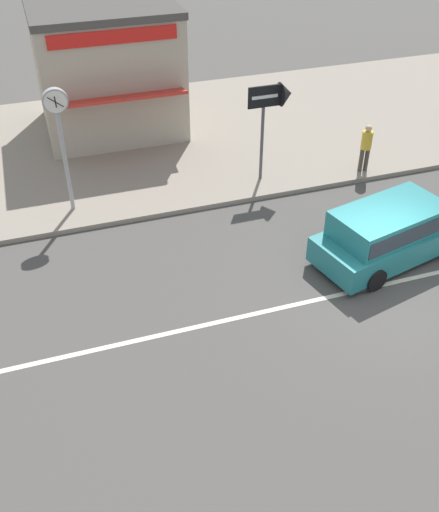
{
  "coord_description": "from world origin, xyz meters",
  "views": [
    {
      "loc": [
        -7.63,
        -9.89,
        9.66
      ],
      "look_at": [
        -3.87,
        1.46,
        0.8
      ],
      "focal_mm": 42.0,
      "sensor_mm": 36.0,
      "label": 1
    }
  ],
  "objects_px": {
    "street_clock": "(58,121)",
    "arrow_signboard": "(280,99)",
    "shopfront_mid_block": "(107,68)",
    "minivan_teal_1": "(391,231)",
    "pedestrian_mid_kerb": "(366,145)"
  },
  "relations": [
    {
      "from": "pedestrian_mid_kerb",
      "to": "shopfront_mid_block",
      "type": "distance_m",
      "value": 9.49
    },
    {
      "from": "street_clock",
      "to": "shopfront_mid_block",
      "type": "bearing_deg",
      "value": 68.01
    },
    {
      "from": "minivan_teal_1",
      "to": "arrow_signboard",
      "type": "height_order",
      "value": "arrow_signboard"
    },
    {
      "from": "street_clock",
      "to": "arrow_signboard",
      "type": "bearing_deg",
      "value": -0.4
    },
    {
      "from": "street_clock",
      "to": "arrow_signboard",
      "type": "height_order",
      "value": "street_clock"
    },
    {
      "from": "street_clock",
      "to": "arrow_signboard",
      "type": "distance_m",
      "value": 6.52
    },
    {
      "from": "pedestrian_mid_kerb",
      "to": "minivan_teal_1",
      "type": "bearing_deg",
      "value": -111.03
    },
    {
      "from": "street_clock",
      "to": "shopfront_mid_block",
      "type": "distance_m",
      "value": 5.9
    },
    {
      "from": "street_clock",
      "to": "arrow_signboard",
      "type": "relative_size",
      "value": 1.19
    },
    {
      "from": "arrow_signboard",
      "to": "pedestrian_mid_kerb",
      "type": "distance_m",
      "value": 3.37
    },
    {
      "from": "minivan_teal_1",
      "to": "street_clock",
      "type": "distance_m",
      "value": 9.4
    },
    {
      "from": "arrow_signboard",
      "to": "pedestrian_mid_kerb",
      "type": "height_order",
      "value": "arrow_signboard"
    },
    {
      "from": "arrow_signboard",
      "to": "shopfront_mid_block",
      "type": "height_order",
      "value": "shopfront_mid_block"
    },
    {
      "from": "minivan_teal_1",
      "to": "street_clock",
      "type": "xyz_separation_m",
      "value": [
        -7.74,
        4.9,
        2.1
      ]
    },
    {
      "from": "minivan_teal_1",
      "to": "shopfront_mid_block",
      "type": "bearing_deg",
      "value": 118.17
    }
  ]
}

